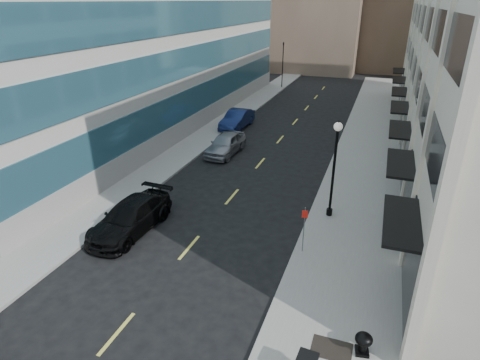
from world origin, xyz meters
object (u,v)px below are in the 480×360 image
Objects in this scene: lamppost at (335,162)px; urn_planter at (363,342)px; traffic_signal at (283,45)px; sign_post at (304,223)px; car_silver_sedan at (226,144)px; car_black_pickup at (130,217)px; car_blue_sedan at (237,119)px.

lamppost reaches higher than urn_planter.
traffic_signal is 8.31× the size of urn_planter.
urn_planter is at bearing -71.46° from sign_post.
car_black_pickup is at bearing -89.54° from car_silver_sedan.
car_black_pickup is at bearing 173.84° from sign_post.
car_blue_sedan is (0.70, -20.00, -4.86)m from traffic_signal.
car_black_pickup is 11.23m from lamppost.
sign_post is (-0.69, -4.08, -1.70)m from lamppost.
car_silver_sedan is at bearing -75.42° from car_blue_sedan.
traffic_signal is 2.90× the size of sign_post.
traffic_signal is at bearing 95.68° from car_black_pickup.
car_black_pickup is 6.70× the size of urn_planter.
urn_planter is at bearing -16.94° from car_black_pickup.
traffic_signal reaches higher than lamppost.
urn_planter is (14.10, -44.00, -5.06)m from traffic_signal.
traffic_signal is 46.48m from urn_planter.
car_silver_sedan is at bearing 124.77° from urn_planter.
car_silver_sedan is 0.96× the size of car_blue_sedan.
car_blue_sedan is at bearing 105.16° from car_silver_sedan.
sign_post is at bearing -59.58° from car_blue_sedan.
car_silver_sedan is 14.50m from sign_post.
car_silver_sedan is at bearing 91.11° from car_black_pickup.
traffic_signal is 1.26× the size of lamppost.
car_blue_sedan is at bearing -88.00° from traffic_signal.
urn_planter is at bearing -72.23° from traffic_signal.
traffic_signal is 36.52m from lamppost.
car_silver_sedan is (2.30, -27.00, -4.87)m from traffic_signal.
lamppost is 2.30× the size of sign_post.
lamppost is at bearing -36.79° from car_silver_sedan.
sign_post is at bearing -99.66° from lamppost.
traffic_signal reaches higher than car_blue_sedan.
lamppost is 4.48m from sign_post.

